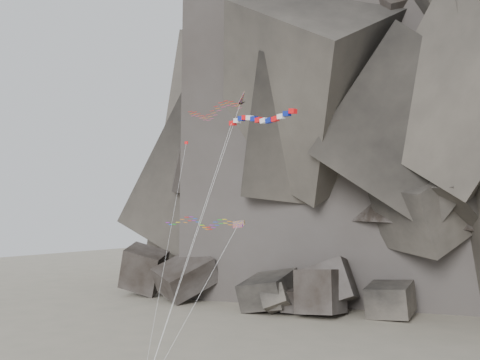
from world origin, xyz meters
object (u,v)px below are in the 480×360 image
Objects in this scene: delta_kite at (211,111)px; pennant_kite at (175,205)px; banner_kite at (259,120)px; parafoil_kite at (198,222)px.

pennant_kite is at bearing -100.25° from delta_kite.
delta_kite is at bearing 170.10° from banner_kite.
parafoil_kite is (0.38, -2.39, -12.20)m from delta_kite.
banner_kite is at bearing -42.56° from delta_kite.
banner_kite is 13.43m from parafoil_kite.
parafoil_kite is at bearing -176.11° from banner_kite.
delta_kite is 10.04m from banner_kite.
banner_kite is 1.09× the size of pennant_kite.
delta_kite is 1.23× the size of pennant_kite.
pennant_kite is (-7.63, -3.80, -8.21)m from banner_kite.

